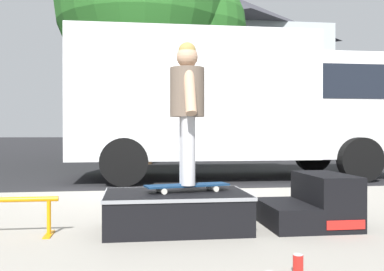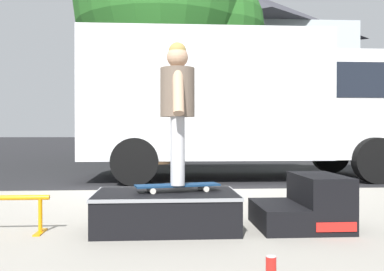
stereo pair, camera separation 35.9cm
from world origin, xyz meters
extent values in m
plane|color=black|center=(0.00, 0.00, 0.00)|extent=(140.00, 140.00, 0.00)
cube|color=gray|center=(0.00, -3.00, 0.06)|extent=(50.00, 5.00, 0.12)
cube|color=black|center=(0.31, -3.26, 0.29)|extent=(1.28, 0.81, 0.34)
cube|color=gray|center=(0.31, -3.26, 0.45)|extent=(1.30, 0.83, 0.03)
cube|color=black|center=(1.35, -3.26, 0.23)|extent=(0.40, 0.81, 0.22)
cube|color=black|center=(1.75, -3.26, 0.37)|extent=(0.40, 0.81, 0.49)
cube|color=red|center=(1.75, -3.67, 0.21)|extent=(0.35, 0.01, 0.08)
cylinder|color=orange|center=(-0.81, -3.33, 0.28)|extent=(0.04, 0.04, 0.32)
cube|color=orange|center=(-0.81, -3.33, 0.13)|extent=(0.06, 0.28, 0.01)
cube|color=navy|center=(0.41, -3.24, 0.52)|extent=(0.80, 0.36, 0.02)
cylinder|color=silver|center=(0.64, -3.09, 0.49)|extent=(0.06, 0.04, 0.05)
cylinder|color=silver|center=(0.68, -3.27, 0.49)|extent=(0.06, 0.04, 0.05)
cylinder|color=silver|center=(0.15, -3.20, 0.49)|extent=(0.06, 0.04, 0.05)
cylinder|color=silver|center=(0.19, -3.38, 0.49)|extent=(0.06, 0.04, 0.05)
cylinder|color=silver|center=(0.41, -3.16, 0.84)|extent=(0.13, 0.13, 0.62)
cylinder|color=silver|center=(0.41, -3.32, 0.84)|extent=(0.13, 0.13, 0.62)
cylinder|color=#726051|center=(0.41, -3.24, 1.38)|extent=(0.32, 0.32, 0.45)
cylinder|color=tan|center=(0.41, -3.04, 1.37)|extent=(0.10, 0.28, 0.43)
cylinder|color=tan|center=(0.41, -3.44, 1.37)|extent=(0.10, 0.28, 0.43)
sphere|color=tan|center=(0.41, -3.24, 1.71)|extent=(0.20, 0.20, 0.20)
sphere|color=tan|center=(0.41, -3.24, 1.76)|extent=(0.16, 0.16, 0.16)
cylinder|color=red|center=(0.95, -4.62, 0.18)|extent=(0.07, 0.07, 0.12)
cylinder|color=silver|center=(0.95, -4.62, 0.24)|extent=(0.06, 0.06, 0.00)
cube|color=white|center=(1.14, 2.20, 1.75)|extent=(5.00, 2.35, 2.60)
cube|color=white|center=(4.59, 2.20, 1.55)|extent=(1.90, 2.16, 2.20)
cube|color=black|center=(4.59, 2.20, 2.03)|extent=(1.92, 2.19, 0.70)
cylinder|color=black|center=(4.44, 3.38, 0.45)|extent=(0.90, 0.28, 0.90)
cylinder|color=black|center=(4.44, 1.03, 0.45)|extent=(0.90, 0.28, 0.90)
cylinder|color=black|center=(-0.25, 3.38, 0.45)|extent=(0.90, 0.28, 0.90)
cylinder|color=black|center=(-0.25, 1.03, 0.45)|extent=(0.90, 0.28, 0.90)
cylinder|color=brown|center=(0.23, 6.50, 1.61)|extent=(0.56, 0.56, 3.23)
sphere|color=#286623|center=(0.23, 6.50, 4.98)|extent=(5.38, 5.38, 5.38)
sphere|color=#286623|center=(1.71, 6.50, 4.30)|extent=(3.50, 3.50, 3.50)
cube|color=silver|center=(4.64, 15.67, 3.00)|extent=(9.00, 7.50, 6.00)
cube|color=#B2ADA3|center=(4.64, 11.67, 1.40)|extent=(9.00, 0.50, 2.80)
pyramid|color=#38383F|center=(4.64, 15.67, 7.20)|extent=(9.54, 7.95, 2.40)
camera|label=1|loc=(-0.08, -7.27, 1.02)|focal=41.19mm
camera|label=2|loc=(0.27, -7.30, 1.02)|focal=41.19mm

